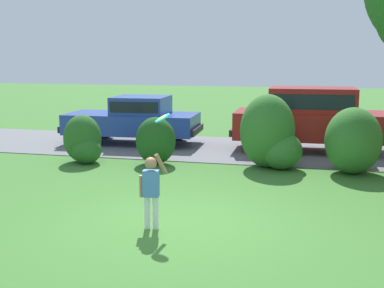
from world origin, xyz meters
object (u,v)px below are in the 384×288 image
Objects in this scene: parked_sedan at (135,118)px; child_thrower at (151,187)px; parked_suv at (312,116)px; frisbee at (163,118)px.

parked_sedan is 8.35m from child_thrower.
child_thrower is at bearing -107.21° from parked_suv.
parked_suv reaches higher than child_thrower.
parked_sedan is at bearing 113.95° from frisbee.
child_thrower is 4.48× the size of frisbee.
child_thrower is at bearing -101.26° from frisbee.
child_thrower is (-2.40, -7.75, -0.36)m from parked_suv.
parked_sedan is 5.58m from parked_suv.
parked_suv is at bearing 0.24° from parked_sedan.
frisbee is (0.08, 0.40, 1.09)m from child_thrower.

